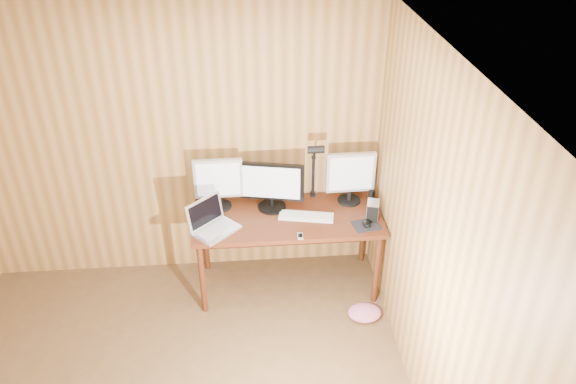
{
  "coord_description": "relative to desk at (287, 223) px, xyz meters",
  "views": [
    {
      "loc": [
        0.6,
        -2.32,
        3.43
      ],
      "look_at": [
        0.93,
        1.58,
        1.02
      ],
      "focal_mm": 35.0,
      "sensor_mm": 36.0,
      "label": 1
    }
  ],
  "objects": [
    {
      "name": "monitor_center",
      "position": [
        -0.12,
        0.07,
        0.35
      ],
      "size": [
        0.55,
        0.24,
        0.44
      ],
      "rotation": [
        0.0,
        0.0,
        -0.2
      ],
      "color": "black",
      "rests_on": "desk"
    },
    {
      "name": "hard_drive",
      "position": [
        0.71,
        -0.17,
        0.2
      ],
      "size": [
        0.13,
        0.16,
        0.16
      ],
      "rotation": [
        0.0,
        0.0,
        -0.27
      ],
      "color": "silver",
      "rests_on": "desk"
    },
    {
      "name": "keyboard",
      "position": [
        0.16,
        -0.11,
        0.13
      ],
      "size": [
        0.48,
        0.23,
        0.02
      ],
      "rotation": [
        0.0,
        0.0,
        -0.2
      ],
      "color": "silver",
      "rests_on": "desk"
    },
    {
      "name": "desk",
      "position": [
        0.0,
        0.0,
        0.0
      ],
      "size": [
        1.6,
        0.7,
        0.75
      ],
      "color": "#4B200F",
      "rests_on": "floor"
    },
    {
      "name": "room_shell",
      "position": [
        -0.93,
        -1.7,
        0.62
      ],
      "size": [
        4.0,
        4.0,
        4.0
      ],
      "color": "brown",
      "rests_on": "ground"
    },
    {
      "name": "laptop",
      "position": [
        -0.64,
        -0.21,
        0.19
      ],
      "size": [
        0.45,
        0.45,
        0.26
      ],
      "rotation": [
        0.0,
        0.0,
        0.77
      ],
      "color": "silver",
      "rests_on": "desk"
    },
    {
      "name": "phone",
      "position": [
        0.08,
        -0.38,
        0.13
      ],
      "size": [
        0.05,
        0.09,
        0.01
      ],
      "rotation": [
        0.0,
        0.0,
        -0.03
      ],
      "color": "silver",
      "rests_on": "desk"
    },
    {
      "name": "speaker",
      "position": [
        0.75,
        0.09,
        0.18
      ],
      "size": [
        0.05,
        0.05,
        0.12
      ],
      "primitive_type": "cylinder",
      "color": "black",
      "rests_on": "desk"
    },
    {
      "name": "fabric_pile",
      "position": [
        0.62,
        -0.56,
        -0.58
      ],
      "size": [
        0.35,
        0.32,
        0.09
      ],
      "primitive_type": null,
      "rotation": [
        0.0,
        0.0,
        0.34
      ],
      "color": "#D9688C",
      "rests_on": "floor"
    },
    {
      "name": "mouse",
      "position": [
        0.64,
        -0.27,
        0.14
      ],
      "size": [
        0.07,
        0.11,
        0.04
      ],
      "primitive_type": "ellipsoid",
      "rotation": [
        0.0,
        0.0,
        -0.02
      ],
      "color": "black",
      "rests_on": "mousepad"
    },
    {
      "name": "mousepad",
      "position": [
        0.64,
        -0.27,
        0.12
      ],
      "size": [
        0.25,
        0.22,
        0.0
      ],
      "primitive_type": "cube",
      "rotation": [
        0.0,
        0.0,
        0.19
      ],
      "color": "black",
      "rests_on": "desk"
    },
    {
      "name": "desk_lamp",
      "position": [
        0.25,
        0.16,
        0.5
      ],
      "size": [
        0.14,
        0.2,
        0.61
      ],
      "rotation": [
        0.0,
        0.0,
        0.11
      ],
      "color": "black",
      "rests_on": "desk"
    },
    {
      "name": "monitor_left",
      "position": [
        -0.57,
        0.12,
        0.37
      ],
      "size": [
        0.41,
        0.2,
        0.47
      ],
      "rotation": [
        0.0,
        0.0,
        0.01
      ],
      "color": "black",
      "rests_on": "desk"
    },
    {
      "name": "monitor_right",
      "position": [
        0.56,
        0.11,
        0.38
      ],
      "size": [
        0.42,
        0.2,
        0.48
      ],
      "rotation": [
        0.0,
        0.0,
        0.02
      ],
      "color": "black",
      "rests_on": "desk"
    }
  ]
}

